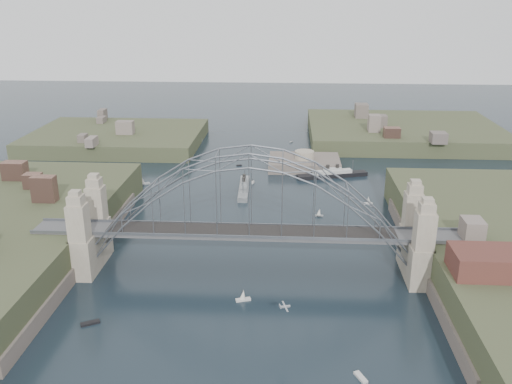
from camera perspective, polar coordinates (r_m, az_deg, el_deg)
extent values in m
plane|color=black|center=(110.11, -0.57, -8.05)|extent=(500.00, 500.00, 0.00)
cube|color=#525254|center=(106.64, -0.59, -4.24)|extent=(84.00, 6.00, 0.70)
cube|color=#585C64|center=(103.68, -0.70, -4.63)|extent=(84.00, 0.25, 0.50)
cube|color=#585C64|center=(109.17, -0.48, -3.34)|extent=(84.00, 0.25, 0.50)
cube|color=black|center=(106.42, -0.59, -3.97)|extent=(55.20, 5.20, 0.35)
cube|color=gray|center=(108.55, -17.66, -4.29)|extent=(3.40, 3.40, 17.70)
cube|color=gray|center=(117.18, -15.98, -2.34)|extent=(3.40, 3.40, 17.70)
cube|color=gray|center=(104.42, 16.80, -5.16)|extent=(3.40, 3.40, 17.70)
cube|color=gray|center=(113.36, 15.71, -3.06)|extent=(3.40, 3.40, 17.70)
cube|color=gray|center=(114.73, -16.55, -5.51)|extent=(4.08, 13.80, 8.00)
cube|color=gray|center=(110.83, 16.00, -6.37)|extent=(4.08, 13.80, 8.00)
cube|color=#5F534B|center=(117.38, -18.26, -6.74)|extent=(6.00, 70.00, 4.00)
cube|color=#5F534B|center=(113.08, 17.85, -7.73)|extent=(6.00, 70.00, 4.00)
cube|color=#3D4428|center=(208.30, -14.01, 4.91)|extent=(60.00, 45.00, 9.00)
cube|color=#3D4428|center=(217.64, 14.84, 5.52)|extent=(70.00, 55.00, 9.50)
cube|color=#5F534B|center=(175.16, 4.96, 2.36)|extent=(22.00, 16.00, 7.00)
cylinder|color=gray|center=(173.83, 5.00, 3.84)|extent=(6.00, 6.00, 2.40)
cube|color=#525254|center=(91.44, 24.26, -15.80)|extent=(4.00, 22.00, 1.40)
cube|color=gray|center=(153.55, -1.24, 0.30)|extent=(3.34, 19.45, 1.72)
cube|color=gray|center=(153.13, -1.25, 0.76)|extent=(2.35, 10.72, 1.29)
cube|color=gray|center=(152.82, -1.25, 1.10)|extent=(1.61, 4.89, 0.86)
cylinder|color=black|center=(151.30, -1.27, 1.21)|extent=(0.93, 0.93, 1.72)
cylinder|color=black|center=(153.87, -1.23, 1.52)|extent=(0.93, 0.93, 1.72)
cylinder|color=#585C64|center=(147.15, -1.35, 0.58)|extent=(0.17, 0.17, 4.30)
cylinder|color=#585C64|center=(158.17, -1.16, 1.95)|extent=(0.17, 0.17, 4.30)
cube|color=gray|center=(200.00, -6.68, 4.74)|extent=(5.65, 16.32, 1.62)
cube|color=gray|center=(199.69, -6.69, 5.08)|extent=(3.54, 9.07, 1.22)
cube|color=gray|center=(199.47, -6.70, 5.33)|extent=(2.07, 4.22, 0.81)
cylinder|color=black|center=(198.28, -6.83, 5.45)|extent=(0.80, 0.80, 1.62)
cylinder|color=black|center=(200.32, -6.58, 5.61)|extent=(0.80, 0.80, 1.62)
cylinder|color=#585C64|center=(195.00, -7.25, 5.13)|extent=(0.16, 0.16, 4.06)
cylinder|color=#585C64|center=(203.72, -6.19, 5.80)|extent=(0.16, 0.16, 4.06)
cube|color=black|center=(166.60, 7.84, 1.66)|extent=(21.35, 8.85, 1.56)
cube|color=silver|center=(166.25, 7.85, 2.04)|extent=(11.91, 5.43, 1.17)
cube|color=silver|center=(166.00, 7.87, 2.33)|extent=(5.59, 3.05, 0.78)
cylinder|color=black|center=(165.29, 7.39, 2.52)|extent=(1.05, 1.05, 1.56)
cylinder|color=black|center=(166.32, 8.36, 2.59)|extent=(1.05, 1.05, 1.56)
cylinder|color=#585C64|center=(163.75, 5.77, 2.35)|extent=(0.16, 0.16, 3.89)
cylinder|color=#585C64|center=(168.18, 9.93, 2.62)|extent=(0.16, 0.16, 3.89)
cube|color=#ADB0B5|center=(85.35, 3.01, -11.69)|extent=(1.58, 0.67, 0.27)
cube|color=#ADB0B5|center=(85.32, 3.01, -11.66)|extent=(1.05, 3.07, 0.06)
cube|color=#ADB0B5|center=(85.10, 2.49, -11.66)|extent=(0.40, 0.98, 0.34)
cube|color=silver|center=(127.48, -6.63, -4.11)|extent=(2.27, 1.89, 0.45)
cube|color=silver|center=(136.57, 6.50, -2.46)|extent=(2.04, 0.75, 0.45)
cylinder|color=#585C64|center=(136.18, 6.52, -2.05)|extent=(0.08, 0.08, 2.20)
cone|color=silver|center=(136.18, 6.52, -2.05)|extent=(1.28, 1.05, 1.92)
cube|color=silver|center=(100.03, -1.33, -11.02)|extent=(2.81, 1.64, 0.45)
cylinder|color=#585C64|center=(99.50, -1.33, -10.50)|extent=(0.08, 0.08, 2.20)
cone|color=silver|center=(99.50, -1.33, -10.50)|extent=(1.48, 1.33, 1.92)
cube|color=silver|center=(146.57, 11.46, -1.17)|extent=(2.27, 1.11, 0.45)
cylinder|color=#585C64|center=(146.21, 11.49, -0.79)|extent=(0.08, 0.08, 2.20)
cone|color=silver|center=(146.21, 11.49, -0.79)|extent=(1.41, 1.21, 1.92)
cube|color=silver|center=(161.62, -11.54, 0.79)|extent=(4.08, 3.24, 0.45)
cylinder|color=#585C64|center=(161.30, -11.57, 1.14)|extent=(0.08, 0.08, 2.20)
cone|color=silver|center=(161.30, -11.57, 1.14)|extent=(1.58, 1.51, 1.92)
cube|color=silver|center=(159.56, -0.34, 0.95)|extent=(0.97, 1.81, 0.45)
cube|color=silver|center=(159.44, -0.34, 1.08)|extent=(0.72, 1.12, 0.40)
cylinder|color=black|center=(159.30, -0.34, 1.24)|extent=(0.16, 0.16, 0.70)
cube|color=silver|center=(83.75, 10.71, -18.23)|extent=(1.87, 2.73, 0.45)
cube|color=silver|center=(176.25, -1.75, 2.75)|extent=(1.80, 0.97, 0.45)
cube|color=silver|center=(130.23, 14.13, -4.08)|extent=(1.66, 2.56, 0.45)
cube|color=silver|center=(130.08, 14.14, -3.91)|extent=(1.18, 1.61, 0.40)
cylinder|color=black|center=(129.90, 14.16, -3.73)|extent=(0.16, 0.16, 0.70)
cube|color=silver|center=(97.57, -16.68, -12.79)|extent=(3.18, 2.35, 0.45)
cube|color=silver|center=(205.24, 3.63, 5.14)|extent=(1.34, 2.14, 0.45)
cube|color=silver|center=(150.24, -16.48, -1.09)|extent=(2.32, 1.11, 0.45)
cylinder|color=#585C64|center=(149.89, -16.52, -0.71)|extent=(0.08, 0.08, 2.20)
cone|color=silver|center=(149.89, -16.52, -0.71)|extent=(1.40, 1.20, 1.92)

